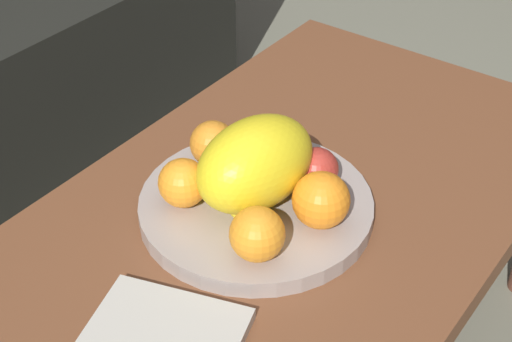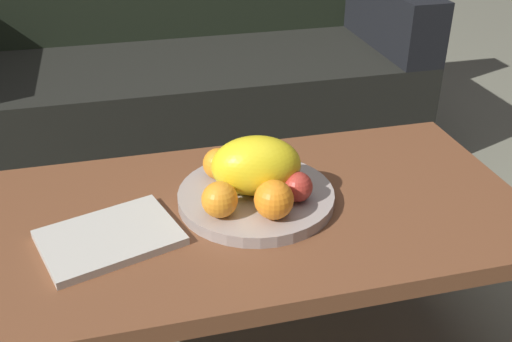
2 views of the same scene
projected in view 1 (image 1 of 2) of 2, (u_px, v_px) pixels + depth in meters
coffee_table at (262, 249)px, 1.09m from camera, size 1.15×0.59×0.41m
fruit_bowl at (256, 206)px, 1.08m from camera, size 0.33×0.33×0.03m
melon_large_front at (255, 163)px, 1.04m from camera, size 0.20×0.15×0.12m
orange_front at (257, 234)px, 0.96m from camera, size 0.07×0.07×0.07m
orange_left at (183, 183)px, 1.05m from camera, size 0.07×0.07×0.07m
orange_right at (321, 200)px, 1.01m from camera, size 0.08×0.08×0.08m
orange_back at (213, 144)px, 1.12m from camera, size 0.07×0.07×0.07m
apple_front at (316, 169)px, 1.08m from camera, size 0.06×0.06×0.06m
banana_bunch at (227, 176)px, 1.07m from camera, size 0.16×0.12×0.06m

